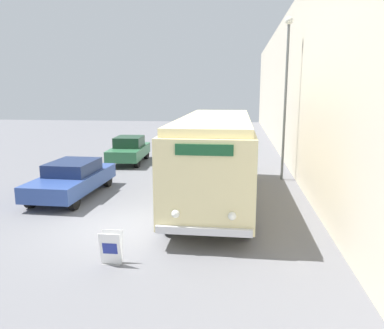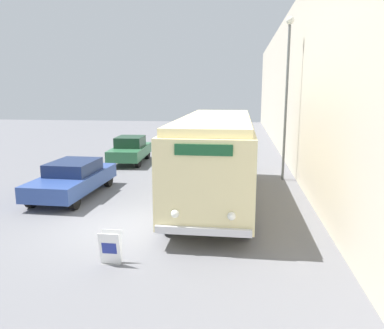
{
  "view_description": "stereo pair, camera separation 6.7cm",
  "coord_description": "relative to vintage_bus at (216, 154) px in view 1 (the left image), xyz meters",
  "views": [
    {
      "loc": [
        3.55,
        -10.58,
        4.17
      ],
      "look_at": [
        2.14,
        0.93,
        1.87
      ],
      "focal_mm": 35.0,
      "sensor_mm": 36.0,
      "label": 1
    },
    {
      "loc": [
        3.62,
        -10.57,
        4.17
      ],
      "look_at": [
        2.14,
        0.93,
        1.87
      ],
      "focal_mm": 35.0,
      "sensor_mm": 36.0,
      "label": 2
    }
  ],
  "objects": [
    {
      "name": "streetlamp",
      "position": [
        2.94,
        3.79,
        2.85
      ],
      "size": [
        0.36,
        0.36,
        7.36
      ],
      "color": "#595E60",
      "rests_on": "ground_plane"
    },
    {
      "name": "vintage_bus",
      "position": [
        0.0,
        0.0,
        0.0
      ],
      "size": [
        2.63,
        9.83,
        3.22
      ],
      "color": "black",
      "rests_on": "ground_plane"
    },
    {
      "name": "parked_car_mid",
      "position": [
        -5.46,
        7.01,
        -1.05
      ],
      "size": [
        1.97,
        4.16,
        1.53
      ],
      "rotation": [
        0.0,
        0.0,
        0.05
      ],
      "color": "black",
      "rests_on": "ground_plane"
    },
    {
      "name": "parked_car_near",
      "position": [
        -5.69,
        -0.09,
        -1.1
      ],
      "size": [
        2.01,
        4.74,
        1.4
      ],
      "rotation": [
        0.0,
        0.0,
        -0.02
      ],
      "color": "black",
      "rests_on": "ground_plane"
    },
    {
      "name": "sign_board",
      "position": [
        -2.18,
        -5.71,
        -1.43
      ],
      "size": [
        0.52,
        0.31,
        0.83
      ],
      "color": "gray",
      "rests_on": "ground_plane"
    },
    {
      "name": "building_wall_right",
      "position": [
        3.72,
        6.66,
        2.55
      ],
      "size": [
        0.3,
        60.0,
        8.76
      ],
      "color": "beige",
      "rests_on": "ground_plane"
    },
    {
      "name": "ground_plane",
      "position": [
        -2.74,
        -3.34,
        -1.83
      ],
      "size": [
        80.0,
        80.0,
        0.0
      ],
      "primitive_type": "plane",
      "color": "slate"
    }
  ]
}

